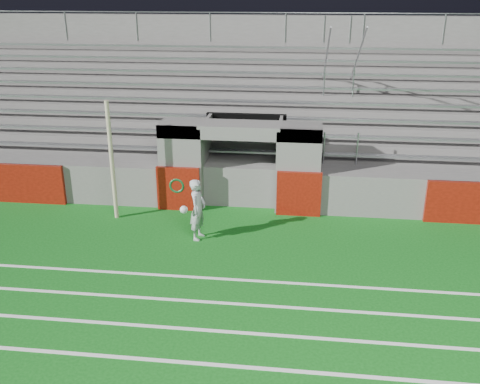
# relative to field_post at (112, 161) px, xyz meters

# --- Properties ---
(ground) EXTENTS (90.00, 90.00, 0.00)m
(ground) POSITION_rel_field_post_xyz_m (3.50, -2.15, -1.73)
(ground) COLOR #0E5413
(ground) RESTS_ON ground
(field_post) EXTENTS (0.12, 0.12, 3.46)m
(field_post) POSITION_rel_field_post_xyz_m (0.00, 0.00, 0.00)
(field_post) COLOR #BBAE8B
(field_post) RESTS_ON ground
(stadium_structure) EXTENTS (26.00, 8.48, 5.42)m
(stadium_structure) POSITION_rel_field_post_xyz_m (3.50, 5.82, -0.24)
(stadium_structure) COLOR #5B5956
(stadium_structure) RESTS_ON ground
(goalkeeper_with_ball) EXTENTS (0.67, 0.72, 1.67)m
(goalkeeper_with_ball) POSITION_rel_field_post_xyz_m (2.65, -1.08, -0.89)
(goalkeeper_with_ball) COLOR #A5AAAE
(goalkeeper_with_ball) RESTS_ON ground
(hose_coil) EXTENTS (0.49, 0.14, 0.50)m
(hose_coil) POSITION_rel_field_post_xyz_m (1.66, 0.78, -0.94)
(hose_coil) COLOR #0E461F
(hose_coil) RESTS_ON ground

